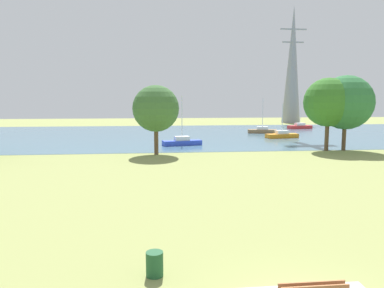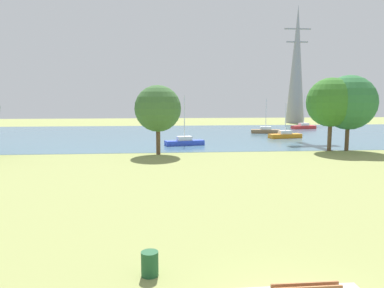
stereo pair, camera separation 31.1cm
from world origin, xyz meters
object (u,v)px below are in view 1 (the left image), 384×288
sailboat_orange (282,135)px  tree_west_near (328,102)px  sailboat_brown (262,130)px  tree_mid_shore (346,103)px  tree_east_far (156,109)px  sailboat_blue (182,142)px  sailboat_red (300,126)px  litter_bin (155,264)px  electricity_pylon (292,65)px

sailboat_orange → tree_west_near: size_ratio=0.64×
sailboat_brown → tree_mid_shore: 21.97m
tree_east_far → tree_west_near: bearing=2.7°
sailboat_blue → tree_west_near: bearing=-21.9°
sailboat_brown → tree_east_far: tree_east_far is taller
sailboat_brown → tree_west_near: 21.76m
sailboat_orange → tree_east_far: tree_east_far is taller
sailboat_brown → tree_east_far: size_ratio=0.81×
sailboat_red → tree_east_far: tree_east_far is taller
tree_east_far → litter_bin: bearing=-90.5°
sailboat_red → tree_west_near: tree_west_near is taller
tree_west_near → electricity_pylon: size_ratio=0.29×
tree_west_near → sailboat_red: bearing=72.9°
tree_east_far → sailboat_red: bearing=47.4°
tree_west_near → litter_bin: bearing=-125.1°
tree_west_near → electricity_pylon: bearing=73.4°
sailboat_brown → tree_mid_shore: (2.91, -21.22, 4.86)m
sailboat_orange → tree_west_near: 14.25m
sailboat_blue → sailboat_red: bearing=43.2°
tree_east_far → electricity_pylon: 59.20m
sailboat_brown → sailboat_red: size_ratio=0.84×
litter_bin → tree_mid_shore: bearing=52.1°
electricity_pylon → sailboat_orange: bearing=-112.9°
litter_bin → sailboat_red: bearing=63.6°
sailboat_brown → sailboat_blue: (-14.74, -14.90, 0.00)m
sailboat_blue → sailboat_brown: bearing=45.3°
sailboat_blue → tree_west_near: 17.56m
tree_east_far → tree_west_near: (18.87, 0.88, 0.61)m
litter_bin → electricity_pylon: bearing=66.0°
sailboat_blue → tree_east_far: size_ratio=0.86×
electricity_pylon → tree_east_far: bearing=-124.3°
sailboat_orange → sailboat_blue: (-15.34, -7.09, 0.01)m
sailboat_blue → tree_east_far: tree_east_far is taller
sailboat_brown → electricity_pylon: 33.07m
sailboat_blue → tree_west_near: size_ratio=0.76×
sailboat_brown → tree_mid_shore: bearing=-82.2°
litter_bin → sailboat_brown: 51.68m
electricity_pylon → tree_west_near: bearing=-106.6°
sailboat_brown → electricity_pylon: size_ratio=0.21×
sailboat_blue → sailboat_red: 33.95m
electricity_pylon → sailboat_red: bearing=-105.6°
tree_west_near → sailboat_blue: bearing=158.1°
sailboat_orange → electricity_pylon: 39.33m
tree_east_far → tree_west_near: tree_west_near is taller
litter_bin → sailboat_blue: bearing=84.1°
tree_east_far → tree_mid_shore: bearing=2.3°
sailboat_brown → tree_east_far: (-17.96, -22.07, 4.27)m
tree_east_far → tree_mid_shore: (20.87, 0.85, 0.59)m
sailboat_blue → tree_west_near: (15.65, -6.29, 4.88)m
tree_mid_shore → sailboat_blue: bearing=160.3°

